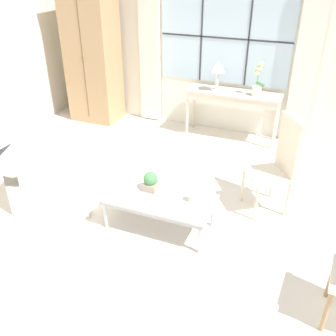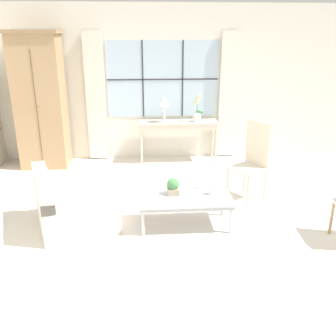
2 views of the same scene
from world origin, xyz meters
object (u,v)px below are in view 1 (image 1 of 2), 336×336
object	(u,v)px
armoire	(92,52)
side_chair_wooden	(278,161)
potted_plant_small	(151,181)
table_lamp	(217,69)
potted_orchid	(257,83)
console_table	(233,97)
coffee_table	(159,200)
armchair_upholstered	(58,177)
pillar_candle	(193,197)

from	to	relation	value
armoire	side_chair_wooden	xyz separation A→B (m)	(3.35, -1.64, -0.57)
armoire	potted_plant_small	world-z (taller)	armoire
table_lamp	potted_orchid	distance (m)	0.64
console_table	side_chair_wooden	distance (m)	1.95
coffee_table	armoire	bearing A→B (deg)	132.50
potted_orchid	side_chair_wooden	distance (m)	1.81
table_lamp	armchair_upholstered	size ratio (longest dim) A/B	0.40
table_lamp	potted_plant_small	size ratio (longest dim) A/B	2.16
table_lamp	potted_orchid	xyz separation A→B (m)	(0.62, 0.01, -0.16)
potted_orchid	potted_plant_small	xyz separation A→B (m)	(-0.64, -2.42, -0.45)
console_table	coffee_table	world-z (taller)	console_table
console_table	armchair_upholstered	size ratio (longest dim) A/B	1.26
potted_orchid	potted_plant_small	bearing A→B (deg)	-104.89
potted_plant_small	side_chair_wooden	bearing A→B (deg)	31.03
armoire	table_lamp	bearing A→B (deg)	0.86
coffee_table	armchair_upholstered	bearing A→B (deg)	175.29
potted_orchid	coffee_table	size ratio (longest dim) A/B	0.44
side_chair_wooden	coffee_table	size ratio (longest dim) A/B	0.97
side_chair_wooden	coffee_table	xyz separation A→B (m)	(-1.08, -0.84, -0.27)
armchair_upholstered	armoire	bearing A→B (deg)	110.36
table_lamp	armchair_upholstered	xyz separation A→B (m)	(-1.28, -2.39, -0.85)
side_chair_wooden	potted_orchid	bearing A→B (deg)	108.89
potted_plant_small	pillar_candle	size ratio (longest dim) A/B	1.58
armchair_upholstered	side_chair_wooden	distance (m)	2.60
potted_plant_small	armoire	bearing A→B (deg)	131.86
armoire	potted_orchid	world-z (taller)	armoire
armchair_upholstered	potted_plant_small	bearing A→B (deg)	-0.58
armoire	side_chair_wooden	bearing A→B (deg)	-26.10
side_chair_wooden	potted_plant_small	size ratio (longest dim) A/B	5.19
potted_plant_small	pillar_candle	bearing A→B (deg)	-4.71
table_lamp	pillar_candle	distance (m)	2.58
coffee_table	pillar_candle	xyz separation A→B (m)	(0.36, 0.06, 0.10)
console_table	coffee_table	distance (m)	2.58
table_lamp	potted_plant_small	distance (m)	2.48
table_lamp	armoire	bearing A→B (deg)	-179.14
table_lamp	side_chair_wooden	world-z (taller)	table_lamp
armchair_upholstered	coffee_table	distance (m)	1.40
side_chair_wooden	armchair_upholstered	bearing A→B (deg)	-163.72
table_lamp	pillar_candle	xyz separation A→B (m)	(0.47, -2.45, -0.66)
armchair_upholstered	coffee_table	size ratio (longest dim) A/B	1.00
armoire	pillar_candle	world-z (taller)	armoire
side_chair_wooden	coffee_table	world-z (taller)	side_chair_wooden
potted_plant_small	potted_orchid	bearing A→B (deg)	75.11
console_table	potted_orchid	xyz separation A→B (m)	(0.34, -0.03, 0.27)
armoire	armchair_upholstered	distance (m)	2.68
potted_plant_small	coffee_table	bearing A→B (deg)	-35.68
coffee_table	potted_orchid	bearing A→B (deg)	78.76
console_table	table_lamp	bearing A→B (deg)	-170.69
console_table	pillar_candle	distance (m)	2.51
coffee_table	potted_plant_small	world-z (taller)	potted_plant_small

